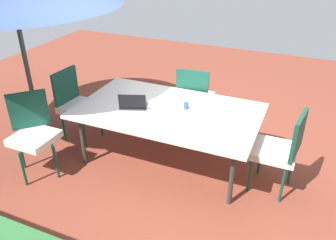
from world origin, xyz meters
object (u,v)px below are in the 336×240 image
(chair_east, at_px, (76,102))
(chair_south, at_px, (194,96))
(laptop, at_px, (133,105))
(chair_northeast, at_px, (33,131))
(cup, at_px, (186,106))
(chair_west, at_px, (281,148))
(dining_table, at_px, (168,112))

(chair_east, distance_m, chair_south, 1.62)
(chair_south, relative_size, laptop, 2.53)
(chair_south, bearing_deg, chair_northeast, 43.60)
(chair_south, relative_size, cup, 11.92)
(chair_east, distance_m, cup, 1.57)
(chair_west, relative_size, chair_south, 1.00)
(dining_table, xyz_separation_m, laptop, (0.39, 0.13, 0.09))
(chair_northeast, bearing_deg, laptop, -10.78)
(chair_northeast, xyz_separation_m, cup, (-1.54, -0.92, 0.21))
(dining_table, bearing_deg, chair_northeast, 31.21)
(chair_east, height_order, chair_south, same)
(chair_west, distance_m, chair_south, 1.56)
(chair_east, relative_size, chair_northeast, 1.00)
(chair_east, relative_size, cup, 11.92)
(chair_west, relative_size, cup, 11.92)
(chair_south, bearing_deg, chair_east, 24.03)
(chair_east, relative_size, laptop, 2.53)
(dining_table, xyz_separation_m, chair_south, (-0.04, -0.83, -0.13))
(chair_east, bearing_deg, chair_south, -55.57)
(dining_table, xyz_separation_m, chair_west, (-1.33, 0.05, -0.13))
(chair_east, height_order, chair_northeast, same)
(laptop, bearing_deg, chair_west, 161.66)
(chair_south, xyz_separation_m, cup, (-0.15, 0.74, 0.21))
(chair_south, height_order, laptop, chair_south)
(dining_table, height_order, cup, cup)
(cup, bearing_deg, chair_south, -78.35)
(chair_northeast, height_order, cup, chair_northeast)
(laptop, bearing_deg, chair_south, -135.20)
(chair_south, bearing_deg, cup, 95.31)
(chair_east, height_order, laptop, chair_east)
(dining_table, xyz_separation_m, chair_east, (1.36, -0.01, -0.13))
(chair_east, bearing_deg, laptop, -94.48)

